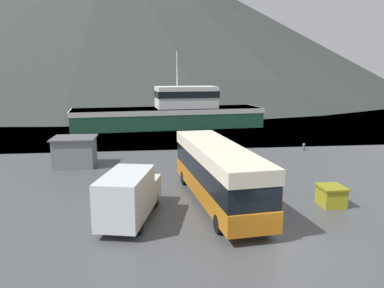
# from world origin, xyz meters

# --- Properties ---
(ground_plane) EXTENTS (400.00, 400.00, 0.00)m
(ground_plane) POSITION_xyz_m (0.00, 0.00, 0.00)
(ground_plane) COLOR #424447
(water_surface) EXTENTS (240.00, 240.00, 0.00)m
(water_surface) POSITION_xyz_m (0.00, 140.86, 0.00)
(water_surface) COLOR slate
(water_surface) RESTS_ON ground
(hill_backdrop) EXTENTS (219.68, 219.68, 61.09)m
(hill_backdrop) POSITION_xyz_m (-17.61, 148.17, 30.54)
(hill_backdrop) COLOR #2D332D
(hill_backdrop) RESTS_ON ground
(tour_bus) EXTENTS (3.69, 11.53, 3.33)m
(tour_bus) POSITION_xyz_m (-1.80, 5.79, 1.87)
(tour_bus) COLOR #B26614
(tour_bus) RESTS_ON ground
(delivery_van) EXTENTS (3.26, 6.07, 2.56)m
(delivery_van) POSITION_xyz_m (-6.64, 3.77, 1.34)
(delivery_van) COLOR silver
(delivery_van) RESTS_ON ground
(fishing_boat) EXTENTS (25.82, 8.86, 10.05)m
(fishing_boat) POSITION_xyz_m (-2.36, 35.95, 2.05)
(fishing_boat) COLOR #1E5138
(fishing_boat) RESTS_ON water_surface
(storage_bin) EXTENTS (1.37, 1.53, 1.13)m
(storage_bin) POSITION_xyz_m (4.43, 4.56, 0.57)
(storage_bin) COLOR olive
(storage_bin) RESTS_ON ground
(dock_kiosk) EXTENTS (3.34, 3.00, 2.33)m
(dock_kiosk) POSITION_xyz_m (-11.41, 15.56, 1.18)
(dock_kiosk) COLOR slate
(dock_kiosk) RESTS_ON ground
(mooring_bollard) EXTENTS (0.28, 0.28, 0.67)m
(mooring_bollard) POSITION_xyz_m (9.19, 19.32, 0.36)
(mooring_bollard) COLOR #4C4C51
(mooring_bollard) RESTS_ON ground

